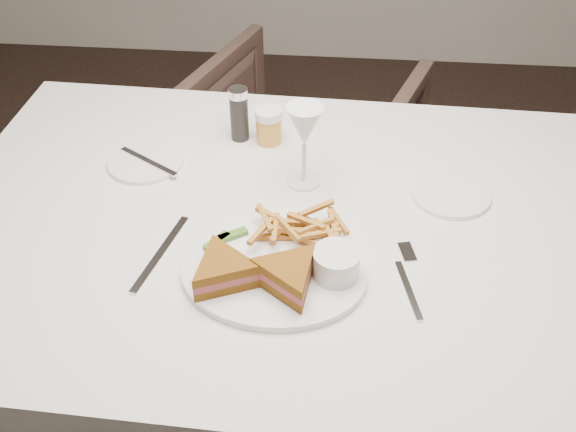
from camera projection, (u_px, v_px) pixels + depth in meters
The scene contains 3 objects.
table at pixel (290, 343), 1.47m from camera, with size 1.37×0.91×0.75m, color silver.
chair_far at pixel (298, 153), 2.10m from camera, with size 0.66×0.62×0.68m, color #49352C.
table_setting at pixel (282, 222), 1.16m from camera, with size 0.79×0.62×0.18m.
Camera 1 is at (-0.26, -0.59, 1.55)m, focal length 40.00 mm.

